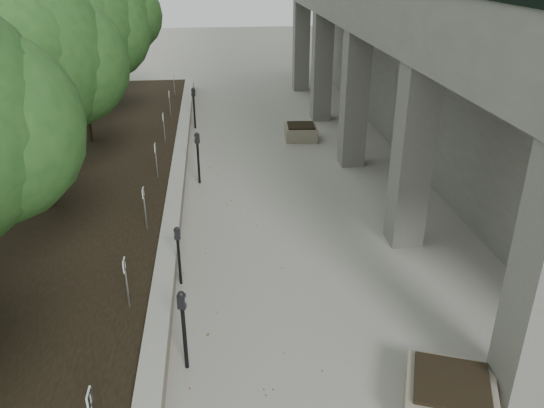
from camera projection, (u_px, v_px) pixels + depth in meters
retaining_wall at (177, 189)px, 14.48m from camera, size 0.39×26.00×0.50m
planting_bed at (34, 196)px, 14.14m from camera, size 7.00×26.00×0.40m
crabapple_tree_3 at (30, 94)px, 12.07m from camera, size 4.60×4.00×5.44m
crabapple_tree_4 at (78, 55)px, 16.58m from camera, size 4.60×4.00×5.44m
crabapple_tree_5 at (105, 33)px, 21.08m from camera, size 4.60×4.00×5.44m
parking_sign_3 at (127, 284)px, 9.21m from camera, size 0.04×0.22×0.96m
parking_sign_4 at (145, 208)px, 11.91m from camera, size 0.04×0.22×0.96m
parking_sign_5 at (156, 161)px, 14.61m from camera, size 0.04×0.22×0.96m
parking_sign_6 at (164, 128)px, 17.31m from camera, size 0.04×0.22×0.96m
parking_sign_7 at (170, 104)px, 20.02m from camera, size 0.04×0.22×0.96m
parking_sign_8 at (174, 86)px, 22.72m from camera, size 0.04×0.22×0.96m
parking_meter_2 at (184, 331)px, 8.32m from camera, size 0.16×0.13×1.44m
parking_meter_3 at (179, 256)px, 10.53m from camera, size 0.15×0.13×1.27m
parking_meter_4 at (198, 158)px, 15.16m from camera, size 0.17×0.15×1.50m
parking_meter_5 at (194, 108)px, 19.94m from camera, size 0.18×0.16×1.52m
planter_front at (449, 397)px, 7.67m from camera, size 1.59×1.59×0.57m
planter_back at (301, 132)px, 19.02m from camera, size 1.17×1.17×0.51m
berry_scatter at (253, 272)px, 11.14m from camera, size 3.30×14.10×0.02m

